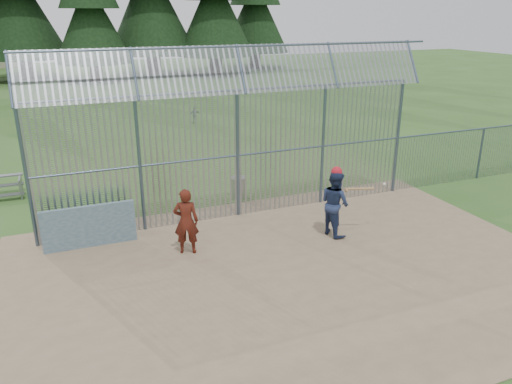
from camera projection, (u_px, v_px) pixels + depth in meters
name	position (u px, v px, depth m)	size (l,w,h in m)	color
ground	(285.00, 263.00, 13.05)	(120.00, 120.00, 0.00)	#2D511E
dirt_infield	(293.00, 271.00, 12.61)	(14.00, 10.00, 0.02)	#756047
dugout_wall	(89.00, 226.00, 13.73)	(2.50, 0.12, 1.20)	#38566B
batter	(335.00, 203.00, 14.38)	(0.94, 0.73, 1.93)	navy
onlooker	(186.00, 221.00, 13.28)	(0.67, 0.44, 1.83)	maroon
bg_kid_seated	(195.00, 115.00, 28.97)	(0.59, 0.25, 1.01)	slate
batting_gear	(340.00, 174.00, 14.10)	(1.62, 0.53, 0.75)	red
trash_can	(238.00, 187.00, 17.50)	(0.56, 0.56, 0.82)	#92959A
backstop_fence	(292.00, 139.00, 15.87)	(20.09, 0.81, 5.30)	#47566B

